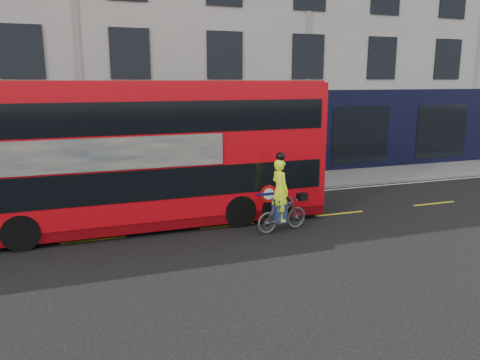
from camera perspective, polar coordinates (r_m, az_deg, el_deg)
name	(u,v)px	position (r m, az deg, el deg)	size (l,w,h in m)	color
ground	(97,258)	(12.63, -17.08, -9.12)	(120.00, 120.00, 0.00)	black
pavement	(88,197)	(18.84, -18.02, -2.01)	(60.00, 3.00, 0.12)	slate
kerb	(90,207)	(17.38, -17.87, -3.14)	(60.00, 0.12, 0.13)	gray
building_terrace	(73,15)	(24.95, -19.67, 18.41)	(50.00, 10.07, 15.00)	#B1AFA7
road_edge_line	(90,211)	(17.11, -17.82, -3.59)	(58.00, 0.10, 0.01)	silver
lane_dashes	(94,240)	(14.04, -17.37, -6.96)	(58.00, 0.12, 0.01)	gold
bus	(149,153)	(14.55, -11.05, 3.26)	(11.06, 2.63, 4.44)	red
cyclist	(281,205)	(13.97, 5.08, -3.05)	(1.81, 0.83, 2.42)	#4D5052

